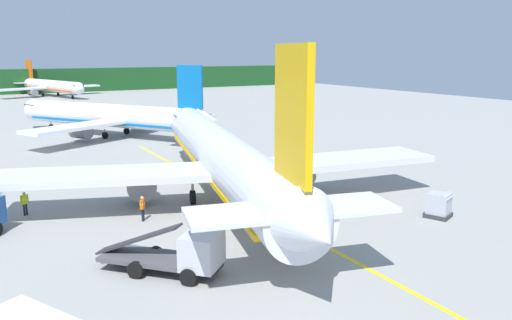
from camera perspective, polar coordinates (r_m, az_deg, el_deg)
The scene contains 9 objects.
airliner_foreground at distance 40.08m, azimuth -3.77°, elevation 0.34°, with size 34.36×41.24×11.90m.
airliner_mid_apron at distance 73.42m, azimuth -16.02°, elevation 4.78°, with size 25.92×30.43×9.93m.
airliner_far_taxiway at distance 146.36m, azimuth -22.05°, elevation 7.72°, with size 27.31×32.65×9.54m.
service_truck_pushback at distance 27.25m, azimuth -8.48°, elevation -10.38°, with size 6.12×6.25×2.73m.
cargo_container_near at distance 38.29m, azimuth 19.91°, elevation -4.81°, with size 2.14×2.14×1.85m.
crew_loader_left at distance 36.03m, azimuth -12.65°, elevation -5.11°, with size 0.46×0.52×1.78m.
crew_loader_right at distance 39.98m, azimuth -24.59°, elevation -4.27°, with size 0.58×0.40×1.73m.
crew_supervisor at distance 33.69m, azimuth 6.03°, elevation -6.21°, with size 0.41×0.57×1.67m.
apron_guide_line at distance 37.55m, azimuth 0.54°, elevation -5.79°, with size 0.30×60.00×0.01m, color yellow.
Camera 1 is at (4.83, -17.00, 11.49)m, focal length 35.55 mm.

